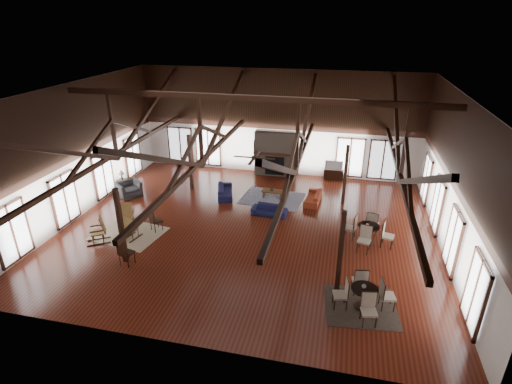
% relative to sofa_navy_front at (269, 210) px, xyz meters
% --- Properties ---
extents(floor, '(16.00, 16.00, 0.00)m').
position_rel_sofa_navy_front_xyz_m(floor, '(-0.65, -1.49, -0.24)').
color(floor, '#562112').
rests_on(floor, ground).
extents(ceiling, '(16.00, 14.00, 0.02)m').
position_rel_sofa_navy_front_xyz_m(ceiling, '(-0.65, -1.49, 5.76)').
color(ceiling, black).
rests_on(ceiling, wall_back).
extents(wall_back, '(16.00, 0.02, 6.00)m').
position_rel_sofa_navy_front_xyz_m(wall_back, '(-0.65, 5.51, 2.76)').
color(wall_back, white).
rests_on(wall_back, floor).
extents(wall_front, '(16.00, 0.02, 6.00)m').
position_rel_sofa_navy_front_xyz_m(wall_front, '(-0.65, -8.49, 2.76)').
color(wall_front, white).
rests_on(wall_front, floor).
extents(wall_left, '(0.02, 14.00, 6.00)m').
position_rel_sofa_navy_front_xyz_m(wall_left, '(-8.65, -1.49, 2.76)').
color(wall_left, white).
rests_on(wall_left, floor).
extents(wall_right, '(0.02, 14.00, 6.00)m').
position_rel_sofa_navy_front_xyz_m(wall_right, '(7.35, -1.49, 2.76)').
color(wall_right, white).
rests_on(wall_right, floor).
extents(roof_truss, '(15.60, 14.07, 3.14)m').
position_rel_sofa_navy_front_xyz_m(roof_truss, '(-0.65, -1.49, 3.79)').
color(roof_truss, black).
rests_on(roof_truss, wall_back).
extents(post_grid, '(8.16, 7.16, 3.05)m').
position_rel_sofa_navy_front_xyz_m(post_grid, '(-0.65, -1.49, 1.28)').
color(post_grid, black).
rests_on(post_grid, floor).
extents(fireplace, '(2.50, 0.69, 2.60)m').
position_rel_sofa_navy_front_xyz_m(fireplace, '(-0.65, 5.18, 1.05)').
color(fireplace, '#756759').
rests_on(fireplace, floor).
extents(ceiling_fan, '(1.60, 1.60, 0.75)m').
position_rel_sofa_navy_front_xyz_m(ceiling_fan, '(-0.15, -2.49, 3.49)').
color(ceiling_fan, black).
rests_on(ceiling_fan, roof_truss).
extents(sofa_navy_front, '(1.71, 0.80, 0.48)m').
position_rel_sofa_navy_front_xyz_m(sofa_navy_front, '(0.00, 0.00, 0.00)').
color(sofa_navy_front, '#17173F').
rests_on(sofa_navy_front, floor).
extents(sofa_navy_left, '(1.98, 1.23, 0.54)m').
position_rel_sofa_navy_front_xyz_m(sofa_navy_left, '(-2.66, 1.60, 0.03)').
color(sofa_navy_left, '#16153C').
rests_on(sofa_navy_left, floor).
extents(sofa_orange, '(1.83, 0.82, 0.52)m').
position_rel_sofa_navy_front_xyz_m(sofa_orange, '(1.88, 1.88, 0.02)').
color(sofa_orange, '#9A371D').
rests_on(sofa_orange, floor).
extents(coffee_table, '(1.08, 0.59, 0.41)m').
position_rel_sofa_navy_front_xyz_m(coffee_table, '(-0.21, 1.93, 0.11)').
color(coffee_table, brown).
rests_on(coffee_table, floor).
extents(vase, '(0.22, 0.22, 0.19)m').
position_rel_sofa_navy_front_xyz_m(vase, '(-0.24, 1.85, 0.26)').
color(vase, '#B2B2B2').
rests_on(vase, coffee_table).
extents(armchair, '(1.50, 1.52, 0.75)m').
position_rel_sofa_navy_front_xyz_m(armchair, '(-7.55, 0.52, 0.13)').
color(armchair, '#2C2C2E').
rests_on(armchair, floor).
extents(side_table_lamp, '(0.46, 0.46, 1.17)m').
position_rel_sofa_navy_front_xyz_m(side_table_lamp, '(-8.25, 1.13, 0.20)').
color(side_table_lamp, black).
rests_on(side_table_lamp, floor).
extents(rocking_chair_a, '(0.78, 1.00, 1.14)m').
position_rel_sofa_navy_front_xyz_m(rocking_chair_a, '(-5.99, -2.40, 0.30)').
color(rocking_chair_a, '#A47A3E').
rests_on(rocking_chair_a, floor).
extents(rocking_chair_b, '(0.59, 0.88, 1.04)m').
position_rel_sofa_navy_front_xyz_m(rocking_chair_b, '(-5.29, -3.48, 0.25)').
color(rocking_chair_b, '#A47A3E').
rests_on(rocking_chair_b, floor).
extents(rocking_chair_c, '(1.05, 0.90, 1.19)m').
position_rel_sofa_navy_front_xyz_m(rocking_chair_c, '(-6.36, -3.94, 0.32)').
color(rocking_chair_c, '#A47A3E').
rests_on(rocking_chair_c, floor).
extents(side_chair_a, '(0.61, 0.61, 1.03)m').
position_rel_sofa_navy_front_xyz_m(side_chair_a, '(-4.59, -2.62, 0.36)').
color(side_chair_a, black).
rests_on(side_chair_a, floor).
extents(side_chair_b, '(0.56, 0.56, 1.11)m').
position_rel_sofa_navy_front_xyz_m(side_chair_b, '(-4.48, -5.29, 0.40)').
color(side_chair_b, black).
rests_on(side_chair_b, floor).
extents(cafe_table_near, '(2.04, 2.04, 1.04)m').
position_rel_sofa_navy_front_xyz_m(cafe_table_near, '(4.21, -5.71, 0.28)').
color(cafe_table_near, black).
rests_on(cafe_table_near, floor).
extents(cafe_table_far, '(2.12, 2.12, 1.08)m').
position_rel_sofa_navy_front_xyz_m(cafe_table_far, '(4.46, -1.51, 0.30)').
color(cafe_table_far, black).
rests_on(cafe_table_far, floor).
extents(cup_near, '(0.15, 0.15, 0.11)m').
position_rel_sofa_navy_front_xyz_m(cup_near, '(4.17, -5.69, 0.56)').
color(cup_near, '#B2B2B2').
rests_on(cup_near, cafe_table_near).
extents(cup_far, '(0.17, 0.17, 0.11)m').
position_rel_sofa_navy_front_xyz_m(cup_far, '(4.38, -1.58, 0.59)').
color(cup_far, '#B2B2B2').
rests_on(cup_far, cafe_table_far).
extents(tv_console, '(1.10, 0.41, 0.55)m').
position_rel_sofa_navy_front_xyz_m(tv_console, '(2.73, 5.26, 0.03)').
color(tv_console, black).
rests_on(tv_console, floor).
extents(television, '(1.00, 0.14, 0.57)m').
position_rel_sofa_navy_front_xyz_m(television, '(2.71, 5.26, 0.60)').
color(television, '#B2B2B2').
rests_on(television, tv_console).
extents(rug_tan, '(3.09, 2.60, 0.01)m').
position_rel_sofa_navy_front_xyz_m(rug_tan, '(-5.59, -3.09, -0.24)').
color(rug_tan, tan).
rests_on(rug_tan, floor).
extents(rug_navy, '(3.26, 2.57, 0.01)m').
position_rel_sofa_navy_front_xyz_m(rug_navy, '(-0.20, 1.82, -0.24)').
color(rug_navy, '#1C1F4E').
rests_on(rug_navy, floor).
extents(rug_dark, '(2.48, 2.30, 0.01)m').
position_rel_sofa_navy_front_xyz_m(rug_dark, '(4.16, -5.70, -0.24)').
color(rug_dark, black).
rests_on(rug_dark, floor).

